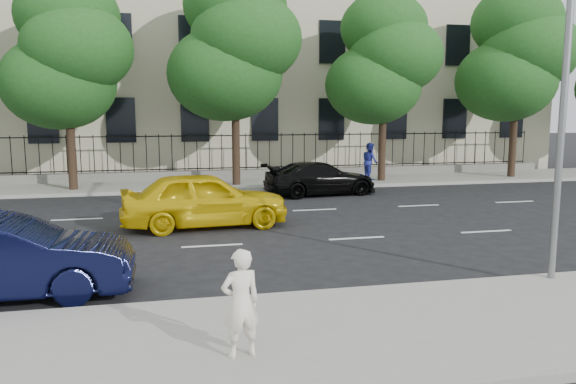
# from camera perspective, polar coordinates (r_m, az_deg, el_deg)

# --- Properties ---
(ground) EXTENTS (120.00, 120.00, 0.00)m
(ground) POSITION_cam_1_polar(r_m,az_deg,el_deg) (13.51, 10.53, -7.02)
(ground) COLOR black
(ground) RESTS_ON ground
(near_sidewalk) EXTENTS (60.00, 4.00, 0.15)m
(near_sidewalk) POSITION_cam_1_polar(r_m,az_deg,el_deg) (10.12, 19.57, -12.31)
(near_sidewalk) COLOR gray
(near_sidewalk) RESTS_ON ground
(far_sidewalk) EXTENTS (60.00, 4.00, 0.15)m
(far_sidewalk) POSITION_cam_1_polar(r_m,az_deg,el_deg) (26.71, -1.21, 0.97)
(far_sidewalk) COLOR gray
(far_sidewalk) RESTS_ON ground
(lane_markings) EXTENTS (49.60, 4.62, 0.01)m
(lane_markings) POSITION_cam_1_polar(r_m,az_deg,el_deg) (17.86, 4.59, -3.08)
(lane_markings) COLOR silver
(lane_markings) RESTS_ON ground
(masonry_building) EXTENTS (34.60, 12.11, 18.50)m
(masonry_building) POSITION_cam_1_polar(r_m,az_deg,el_deg) (35.71, -4.19, 17.25)
(masonry_building) COLOR #C2B89A
(masonry_building) RESTS_ON ground
(iron_fence) EXTENTS (30.00, 0.50, 2.20)m
(iron_fence) POSITION_cam_1_polar(r_m,az_deg,el_deg) (28.30, -1.89, 2.56)
(iron_fence) COLOR slate
(iron_fence) RESTS_ON far_sidewalk
(street_light) EXTENTS (0.25, 3.32, 8.05)m
(street_light) POSITION_cam_1_polar(r_m,az_deg,el_deg) (12.84, 25.11, 14.72)
(street_light) COLOR slate
(street_light) RESTS_ON near_sidewalk
(tree_b) EXTENTS (5.53, 5.12, 8.97)m
(tree_b) POSITION_cam_1_polar(r_m,az_deg,el_deg) (25.71, -21.49, 12.98)
(tree_b) COLOR #382619
(tree_b) RESTS_ON far_sidewalk
(tree_c) EXTENTS (5.89, 5.50, 9.80)m
(tree_c) POSITION_cam_1_polar(r_m,az_deg,el_deg) (25.69, -5.41, 14.80)
(tree_c) COLOR #382619
(tree_c) RESTS_ON far_sidewalk
(tree_d) EXTENTS (5.34, 4.94, 8.84)m
(tree_d) POSITION_cam_1_polar(r_m,az_deg,el_deg) (27.39, 9.69, 13.12)
(tree_d) COLOR #382619
(tree_d) RESTS_ON far_sidewalk
(tree_e) EXTENTS (5.71, 5.31, 9.46)m
(tree_e) POSITION_cam_1_polar(r_m,az_deg,el_deg) (30.72, 22.22, 12.78)
(tree_e) COLOR #382619
(tree_e) RESTS_ON far_sidewalk
(yellow_taxi) EXTENTS (5.14, 2.38, 1.70)m
(yellow_taxi) POSITION_cam_1_polar(r_m,az_deg,el_deg) (17.16, -8.46, -0.75)
(yellow_taxi) COLOR #DBB60B
(yellow_taxi) RESTS_ON ground
(black_sedan) EXTENTS (4.95, 2.51, 1.38)m
(black_sedan) POSITION_cam_1_polar(r_m,az_deg,el_deg) (23.39, 3.30, 1.39)
(black_sedan) COLOR black
(black_sedan) RESTS_ON ground
(woman_near) EXTENTS (0.63, 0.48, 1.54)m
(woman_near) POSITION_cam_1_polar(r_m,az_deg,el_deg) (7.92, -4.83, -11.18)
(woman_near) COLOR white
(woman_near) RESTS_ON near_sidewalk
(pedestrian_far) EXTENTS (0.73, 0.91, 1.79)m
(pedestrian_far) POSITION_cam_1_polar(r_m,az_deg,el_deg) (27.39, 8.32, 3.11)
(pedestrian_far) COLOR navy
(pedestrian_far) RESTS_ON far_sidewalk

